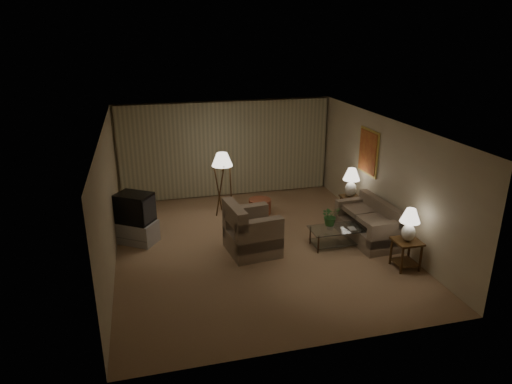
# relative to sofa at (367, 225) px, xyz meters

# --- Properties ---
(ground) EXTENTS (7.00, 7.00, 0.00)m
(ground) POSITION_rel_sofa_xyz_m (-2.50, 0.31, -0.36)
(ground) COLOR tan
(ground) RESTS_ON ground
(room_shell) EXTENTS (6.04, 7.02, 2.72)m
(room_shell) POSITION_rel_sofa_xyz_m (-2.48, 1.82, 1.38)
(room_shell) COLOR beige
(room_shell) RESTS_ON ground
(sofa) EXTENTS (1.74, 1.02, 0.73)m
(sofa) POSITION_rel_sofa_xyz_m (0.00, 0.00, 0.00)
(sofa) COLOR #82735D
(sofa) RESTS_ON ground
(armchair) EXTENTS (1.30, 1.26, 0.89)m
(armchair) POSITION_rel_sofa_xyz_m (-2.65, 0.08, 0.08)
(armchair) COLOR #82735D
(armchair) RESTS_ON ground
(side_table_near) EXTENTS (0.51, 0.51, 0.60)m
(side_table_near) POSITION_rel_sofa_xyz_m (0.15, -1.35, 0.04)
(side_table_near) COLOR #38200F
(side_table_near) RESTS_ON ground
(side_table_far) EXTENTS (0.45, 0.38, 0.60)m
(side_table_far) POSITION_rel_sofa_xyz_m (0.15, 1.25, 0.03)
(side_table_far) COLOR #38200F
(side_table_far) RESTS_ON ground
(table_lamp_near) EXTENTS (0.39, 0.39, 0.68)m
(table_lamp_near) POSITION_rel_sofa_xyz_m (0.15, -1.35, 0.64)
(table_lamp_near) COLOR white
(table_lamp_near) RESTS_ON side_table_near
(table_lamp_far) EXTENTS (0.42, 0.42, 0.72)m
(table_lamp_far) POSITION_rel_sofa_xyz_m (0.15, 1.25, 0.66)
(table_lamp_far) COLOR white
(table_lamp_far) RESTS_ON side_table_far
(coffee_table) EXTENTS (1.14, 0.62, 0.41)m
(coffee_table) POSITION_rel_sofa_xyz_m (-0.81, -0.10, -0.09)
(coffee_table) COLOR silver
(coffee_table) RESTS_ON ground
(tv_cabinet) EXTENTS (1.37, 1.35, 0.50)m
(tv_cabinet) POSITION_rel_sofa_xyz_m (-5.05, 1.18, -0.11)
(tv_cabinet) COLOR #A7A7AA
(tv_cabinet) RESTS_ON ground
(crt_tv) EXTENTS (1.26, 1.25, 0.65)m
(crt_tv) POSITION_rel_sofa_xyz_m (-5.05, 1.18, 0.46)
(crt_tv) COLOR black
(crt_tv) RESTS_ON tv_cabinet
(floor_lamp) EXTENTS (0.53, 0.53, 1.62)m
(floor_lamp) POSITION_rel_sofa_xyz_m (-2.87, 2.36, 0.49)
(floor_lamp) COLOR #38200F
(floor_lamp) RESTS_ON ground
(ottoman) EXTENTS (0.72, 0.72, 0.38)m
(ottoman) POSITION_rel_sofa_xyz_m (-1.94, 2.14, -0.17)
(ottoman) COLOR #9D4835
(ottoman) RESTS_ON ground
(vase) EXTENTS (0.16, 0.16, 0.16)m
(vase) POSITION_rel_sofa_xyz_m (-0.96, -0.10, 0.13)
(vase) COLOR white
(vase) RESTS_ON coffee_table
(flowers) EXTENTS (0.42, 0.37, 0.44)m
(flowers) POSITION_rel_sofa_xyz_m (-0.96, -0.10, 0.44)
(flowers) COLOR #347132
(flowers) RESTS_ON vase
(book) EXTENTS (0.17, 0.22, 0.02)m
(book) POSITION_rel_sofa_xyz_m (-0.56, -0.20, 0.06)
(book) COLOR olive
(book) RESTS_ON coffee_table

